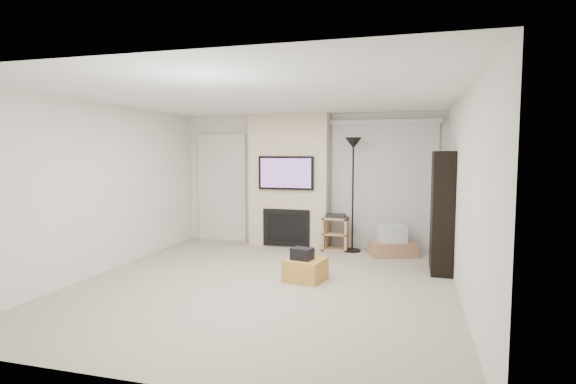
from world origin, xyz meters
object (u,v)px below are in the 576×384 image
(ottoman, at_px, (305,270))
(box_stack, at_px, (392,244))
(floor_lamp, at_px, (353,162))
(av_stand, at_px, (336,231))
(bookshelf, at_px, (442,212))

(ottoman, height_order, box_stack, box_stack)
(floor_lamp, distance_m, box_stack, 1.58)
(box_stack, bearing_deg, ottoman, -119.91)
(av_stand, xyz_separation_m, bookshelf, (1.76, -1.05, 0.55))
(floor_lamp, height_order, av_stand, floor_lamp)
(ottoman, distance_m, av_stand, 2.07)
(ottoman, relative_size, floor_lamp, 0.24)
(ottoman, bearing_deg, bookshelf, 28.70)
(floor_lamp, xyz_separation_m, bookshelf, (1.45, -1.00, -0.71))
(av_stand, height_order, bookshelf, bookshelf)
(box_stack, bearing_deg, floor_lamp, 171.92)
(box_stack, relative_size, bookshelf, 0.52)
(ottoman, xyz_separation_m, floor_lamp, (0.39, 2.01, 1.46))
(ottoman, bearing_deg, av_stand, 87.78)
(floor_lamp, distance_m, bookshelf, 1.90)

